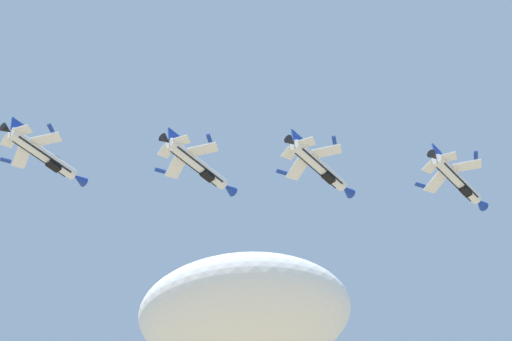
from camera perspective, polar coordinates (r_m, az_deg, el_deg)
The scene contains 5 objects.
cloud_near_formation at distance 390.43m, azimuth -0.73°, elevation -8.49°, with size 86.40×67.35×37.88m, color white.
fighter_jet_lead at distance 145.81m, azimuth 11.85°, elevation -0.58°, with size 10.30×15.15×4.38m.
fighter_jet_left_wing at distance 140.64m, azimuth 3.80°, elevation 0.22°, with size 10.29×15.15×4.38m.
fighter_jet_right_wing at distance 140.99m, azimuth -3.42°, elevation 0.32°, with size 10.28×15.15×4.39m.
fighter_jet_left_outer at distance 143.54m, azimuth -12.41°, elevation 0.90°, with size 10.29×15.15×4.38m.
Camera 1 is at (1.65, -6.31, 1.80)m, focal length 67.68 mm.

